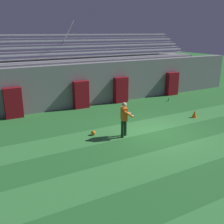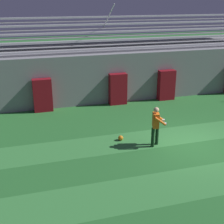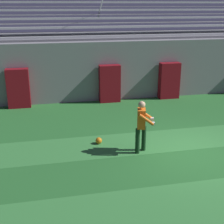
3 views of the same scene
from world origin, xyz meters
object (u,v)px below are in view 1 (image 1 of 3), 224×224
at_px(goalkeeper, 124,117).
at_px(padding_pillar_far_left, 13,103).
at_px(padding_pillar_gate_right, 121,90).
at_px(padding_pillar_far_right, 172,84).
at_px(padding_pillar_gate_left, 81,95).
at_px(soccer_ball, 93,133).
at_px(water_bottle, 168,99).
at_px(traffic_cone, 195,114).

bearing_deg(goalkeeper, padding_pillar_far_left, 126.31).
bearing_deg(padding_pillar_gate_right, padding_pillar_far_right, 0.00).
height_order(padding_pillar_gate_left, padding_pillar_far_left, same).
xyz_separation_m(soccer_ball, water_bottle, (7.47, 3.24, 0.01)).
height_order(padding_pillar_far_left, padding_pillar_far_right, same).
height_order(goalkeeper, water_bottle, goalkeeper).
bearing_deg(soccer_ball, padding_pillar_far_left, 121.42).
xyz_separation_m(goalkeeper, water_bottle, (6.27, 4.10, -0.83)).
distance_m(padding_pillar_far_left, traffic_cone, 10.44).
relative_size(padding_pillar_gate_left, goalkeeper, 1.06).
bearing_deg(goalkeeper, soccer_ball, 144.52).
bearing_deg(soccer_ball, goalkeeper, -35.48).
xyz_separation_m(padding_pillar_gate_left, goalkeeper, (-0.12, -5.50, 0.07)).
bearing_deg(water_bottle, padding_pillar_far_left, 172.23).
distance_m(padding_pillar_gate_right, water_bottle, 3.54).
bearing_deg(padding_pillar_gate_left, traffic_cone, -45.46).
bearing_deg(padding_pillar_far_left, padding_pillar_far_right, 0.00).
relative_size(padding_pillar_far_right, traffic_cone, 4.20).
xyz_separation_m(padding_pillar_far_right, traffic_cone, (-2.70, -5.04, -0.67)).
bearing_deg(water_bottle, soccer_ball, -156.59).
height_order(padding_pillar_gate_left, traffic_cone, padding_pillar_gate_left).
bearing_deg(traffic_cone, goalkeeper, -174.72).
bearing_deg(padding_pillar_far_right, soccer_ball, -152.66).
bearing_deg(padding_pillar_gate_right, padding_pillar_gate_left, 180.00).
xyz_separation_m(padding_pillar_gate_left, water_bottle, (6.14, -1.41, -0.76)).
relative_size(padding_pillar_gate_left, water_bottle, 7.35).
bearing_deg(traffic_cone, soccer_ball, 176.43).
xyz_separation_m(padding_pillar_gate_right, traffic_cone, (1.97, -5.04, -0.67)).
xyz_separation_m(padding_pillar_far_right, goalkeeper, (-7.77, -5.50, 0.07)).
distance_m(padding_pillar_gate_left, padding_pillar_far_right, 7.65).
height_order(padding_pillar_far_right, soccer_ball, padding_pillar_far_right).
height_order(padding_pillar_gate_right, padding_pillar_far_left, same).
distance_m(padding_pillar_far_right, water_bottle, 2.20).
relative_size(soccer_ball, water_bottle, 0.92).
distance_m(padding_pillar_gate_left, goalkeeper, 5.51).
xyz_separation_m(padding_pillar_gate_right, goalkeeper, (-3.11, -5.50, 0.07)).
distance_m(soccer_ball, water_bottle, 8.15).
height_order(padding_pillar_gate_right, water_bottle, padding_pillar_gate_right).
relative_size(soccer_ball, traffic_cone, 0.52).
bearing_deg(soccer_ball, padding_pillar_gate_left, 74.01).
xyz_separation_m(padding_pillar_far_left, soccer_ball, (2.84, -4.64, -0.77)).
xyz_separation_m(padding_pillar_far_left, padding_pillar_far_right, (11.82, 0.00, 0.00)).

